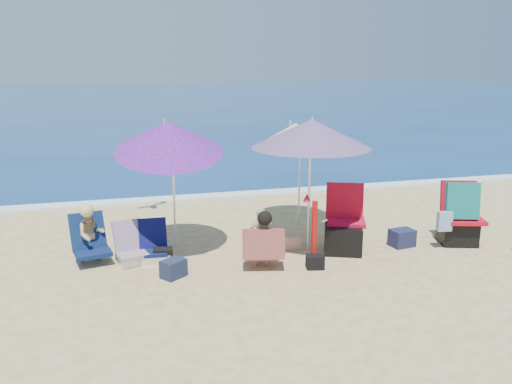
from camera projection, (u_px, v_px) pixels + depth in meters
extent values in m
plane|color=#D8BC84|center=(292.00, 277.00, 7.81)|extent=(120.00, 120.00, 0.00)
cube|color=navy|center=(143.00, 98.00, 50.05)|extent=(120.00, 80.00, 0.12)
cube|color=white|center=(225.00, 195.00, 12.60)|extent=(120.00, 0.50, 0.04)
cylinder|color=white|center=(309.00, 191.00, 8.72)|extent=(0.04, 0.04, 2.10)
cone|color=#CC1B67|center=(311.00, 133.00, 8.48)|extent=(2.07, 2.07, 0.47)
cylinder|color=white|center=(312.00, 121.00, 8.43)|extent=(0.03, 0.03, 0.13)
cylinder|color=silver|center=(299.00, 180.00, 10.05)|extent=(0.05, 0.05, 1.88)
cone|color=green|center=(296.00, 135.00, 9.99)|extent=(2.00, 2.00, 0.45)
cylinder|color=white|center=(290.00, 123.00, 10.08)|extent=(0.04, 0.04, 0.12)
cylinder|color=white|center=(174.00, 192.00, 8.74)|extent=(0.07, 0.54, 2.00)
cone|color=#BF1B96|center=(169.00, 137.00, 8.27)|extent=(1.87, 1.94, 0.93)
cylinder|color=silver|center=(164.00, 123.00, 8.19)|extent=(0.04, 0.07, 0.14)
cylinder|color=#B1100C|center=(314.00, 234.00, 8.14)|extent=(0.11, 0.11, 1.06)
cone|color=#BC0D37|center=(307.00, 197.00, 8.08)|extent=(0.15, 0.15, 0.13)
cube|color=#0D1749|center=(153.00, 252.00, 8.37)|extent=(0.47, 0.41, 0.05)
cube|color=#0C0D45|center=(153.00, 233.00, 8.55)|extent=(0.46, 0.28, 0.48)
cube|color=silver|center=(155.00, 257.00, 8.41)|extent=(0.48, 0.43, 0.14)
cube|color=#E76751|center=(132.00, 255.00, 8.26)|extent=(0.54, 0.50, 0.05)
cube|color=#C75F46|center=(127.00, 235.00, 8.43)|extent=(0.50, 0.37, 0.48)
cube|color=silver|center=(133.00, 258.00, 8.35)|extent=(0.56, 0.52, 0.14)
cube|color=#B90D2F|center=(346.00, 221.00, 8.94)|extent=(0.81, 0.77, 0.07)
cube|color=#AF0C21|center=(345.00, 201.00, 9.02)|extent=(0.66, 0.41, 0.64)
cube|color=black|center=(343.00, 239.00, 8.79)|extent=(0.78, 0.74, 0.46)
cube|color=red|center=(464.00, 220.00, 9.08)|extent=(0.77, 0.72, 0.07)
cube|color=#AF0C1F|center=(458.00, 198.00, 9.31)|extent=(0.65, 0.36, 0.63)
cube|color=black|center=(457.00, 231.00, 9.23)|extent=(0.74, 0.69, 0.45)
cube|color=#0B8B6C|center=(463.00, 201.00, 8.88)|extent=(0.59, 0.36, 0.64)
cube|color=#7E9CC9|center=(444.00, 221.00, 8.86)|extent=(0.26, 0.14, 0.34)
imported|color=tan|center=(261.00, 237.00, 8.14)|extent=(0.38, 0.29, 0.94)
cube|color=navy|center=(262.00, 254.00, 8.22)|extent=(0.61, 0.56, 0.06)
cube|color=#360E63|center=(264.00, 244.00, 7.93)|extent=(0.68, 0.36, 0.48)
sphere|color=black|center=(265.00, 218.00, 7.90)|extent=(0.23, 0.23, 0.23)
imported|color=tan|center=(91.00, 235.00, 8.34)|extent=(0.50, 0.42, 0.90)
cube|color=#0C1C48|center=(93.00, 252.00, 8.27)|extent=(0.63, 0.58, 0.07)
cube|color=#0C1D43|center=(88.00, 231.00, 8.40)|extent=(0.60, 0.42, 0.58)
sphere|color=#D6C17B|center=(87.00, 210.00, 8.12)|extent=(0.22, 0.22, 0.22)
cube|color=#1C253E|center=(173.00, 269.00, 7.77)|extent=(0.43, 0.41, 0.27)
cube|color=black|center=(163.00, 255.00, 8.39)|extent=(0.33, 0.27, 0.22)
cube|color=tan|center=(292.00, 242.00, 8.98)|extent=(0.29, 0.22, 0.23)
cube|color=#1B1F3D|center=(402.00, 238.00, 9.10)|extent=(0.44, 0.36, 0.30)
cube|color=black|center=(315.00, 262.00, 8.11)|extent=(0.31, 0.24, 0.21)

